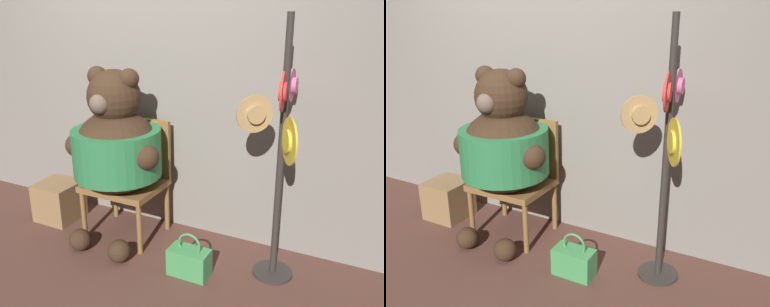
% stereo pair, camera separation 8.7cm
% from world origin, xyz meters
% --- Properties ---
extents(ground_plane, '(14.00, 14.00, 0.00)m').
position_xyz_m(ground_plane, '(0.00, 0.00, 0.00)').
color(ground_plane, brown).
extents(wall_back, '(8.00, 0.10, 2.63)m').
position_xyz_m(wall_back, '(0.00, 0.59, 1.31)').
color(wall_back, gray).
rests_on(wall_back, ground_plane).
extents(chair, '(0.59, 0.49, 0.94)m').
position_xyz_m(chair, '(-0.13, 0.29, 0.51)').
color(chair, olive).
rests_on(chair, ground_plane).
extents(teddy_bear, '(0.81, 0.72, 1.38)m').
position_xyz_m(teddy_bear, '(-0.12, 0.13, 0.78)').
color(teddy_bear, '#3D2819').
rests_on(teddy_bear, ground_plane).
extents(hat_display_rack, '(0.40, 0.57, 1.76)m').
position_xyz_m(hat_display_rack, '(1.11, 0.16, 0.93)').
color(hat_display_rack, '#332D28').
rests_on(hat_display_rack, ground_plane).
extents(handbag_on_ground, '(0.29, 0.15, 0.32)m').
position_xyz_m(handbag_on_ground, '(0.59, -0.08, 0.11)').
color(handbag_on_ground, '#479E56').
rests_on(handbag_on_ground, ground_plane).
extents(wooden_crate, '(0.34, 0.34, 0.34)m').
position_xyz_m(wooden_crate, '(-0.81, 0.17, 0.17)').
color(wooden_crate, '#937047').
rests_on(wooden_crate, ground_plane).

